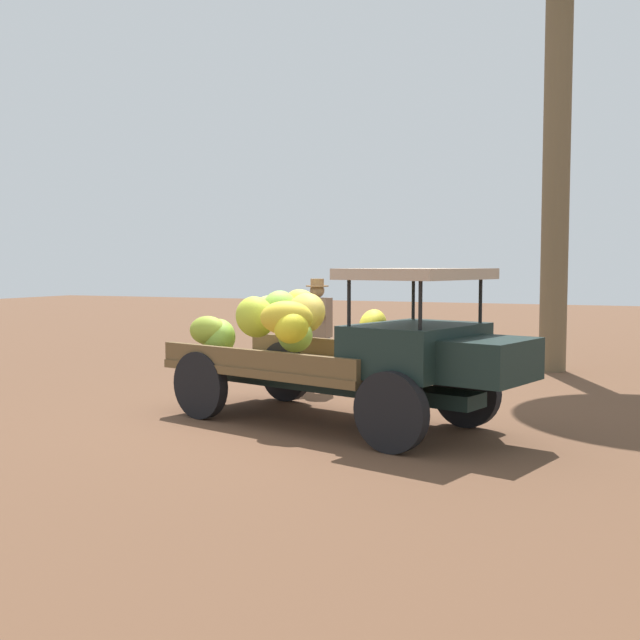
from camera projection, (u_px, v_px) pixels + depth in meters
ground_plane at (311, 419)px, 9.47m from camera, size 60.00×60.00×0.00m
truck at (344, 346)px, 9.02m from camera, size 4.66×2.68×1.86m
farmer at (317, 327)px, 11.54m from camera, size 0.53×0.46×1.69m
loose_banana_bunch at (349, 381)px, 11.62m from camera, size 0.61×0.70×0.29m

